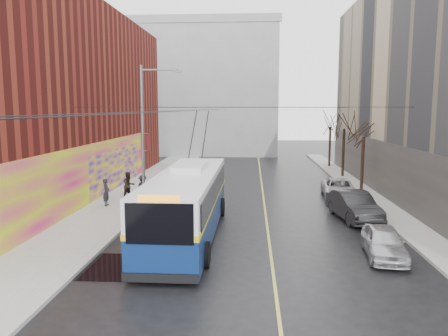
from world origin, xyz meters
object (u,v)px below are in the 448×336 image
object	(u,v)px
pedestrian_c	(143,187)
pedestrian_b	(129,186)
parked_car_a	(384,242)
parked_car_b	(354,206)
trolleybus	(187,202)
parked_car_c	(339,189)
streetlight_pole	(145,132)
tree_far	(331,119)
pedestrian_a	(106,192)
tree_near	(364,127)
following_car	(195,172)
tree_mid	(344,120)

from	to	relation	value
pedestrian_c	pedestrian_b	bearing A→B (deg)	53.53
parked_car_a	parked_car_b	world-z (taller)	parked_car_b
trolleybus	parked_car_c	world-z (taller)	trolleybus
parked_car_c	pedestrian_c	distance (m)	13.81
streetlight_pole	pedestrian_b	world-z (taller)	streetlight_pole
tree_far	streetlight_pole	bearing A→B (deg)	-127.12
parked_car_a	pedestrian_a	distance (m)	17.10
tree_far	pedestrian_a	bearing A→B (deg)	-130.66
tree_far	pedestrian_c	size ratio (longest dim) A/B	3.96
tree_far	pedestrian_c	xyz separation A→B (m)	(-15.81, -18.25, -4.16)
streetlight_pole	parked_car_a	bearing A→B (deg)	-35.46
tree_near	following_car	xyz separation A→B (m)	(-13.32, 4.25, -4.18)
streetlight_pole	parked_car_b	xyz separation A→B (m)	(12.63, -2.53, -4.03)
streetlight_pole	tree_mid	distance (m)	19.96
streetlight_pole	tree_far	size ratio (longest dim) A/B	1.37
trolleybus	pedestrian_c	distance (m)	9.12
streetlight_pole	parked_car_c	xyz separation A→B (m)	(13.00, 3.71, -4.18)
streetlight_pole	pedestrian_a	bearing A→B (deg)	-168.62
parked_car_c	tree_mid	bearing A→B (deg)	80.57
tree_far	parked_car_b	xyz separation A→B (m)	(-2.51, -22.53, -4.33)
trolleybus	pedestrian_b	bearing A→B (deg)	124.03
tree_near	pedestrian_c	bearing A→B (deg)	-164.94
tree_far	parked_car_b	distance (m)	23.08
tree_near	pedestrian_c	distance (m)	16.85
pedestrian_a	tree_far	bearing A→B (deg)	-43.84
parked_car_a	streetlight_pole	bearing A→B (deg)	150.54
parked_car_a	parked_car_b	xyz separation A→B (m)	(0.18, 6.34, 0.14)
streetlight_pole	following_car	distance (m)	11.17
following_car	pedestrian_c	world-z (taller)	pedestrian_c
parked_car_c	following_car	size ratio (longest dim) A/B	1.03
trolleybus	following_car	distance (m)	16.65
following_car	trolleybus	bearing A→B (deg)	-77.61
parked_car_c	pedestrian_b	world-z (taller)	pedestrian_b
pedestrian_a	tree_near	bearing A→B (deg)	-72.93
pedestrian_a	parked_car_c	bearing A→B (deg)	-77.96
tree_mid	tree_far	xyz separation A→B (m)	(0.00, 7.00, -0.11)
pedestrian_a	pedestrian_c	world-z (taller)	pedestrian_a
parked_car_a	pedestrian_b	xyz separation A→B (m)	(-14.02, 10.38, 0.42)
tree_far	parked_car_c	distance (m)	17.03
streetlight_pole	tree_near	xyz separation A→B (m)	(15.14, 6.00, 0.13)
pedestrian_a	streetlight_pole	bearing A→B (deg)	-81.80
tree_near	parked_car_c	bearing A→B (deg)	-133.05
parked_car_c	pedestrian_b	size ratio (longest dim) A/B	2.53
parked_car_c	following_car	xyz separation A→B (m)	(-11.19, 6.54, 0.13)
streetlight_pole	following_car	bearing A→B (deg)	79.96
parked_car_a	following_car	world-z (taller)	following_car
streetlight_pole	parked_car_b	bearing A→B (deg)	-11.31
following_car	pedestrian_a	bearing A→B (deg)	-105.53
parked_car_b	parked_car_c	bearing A→B (deg)	77.91
streetlight_pole	parked_car_a	xyz separation A→B (m)	(12.44, -8.86, -4.18)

